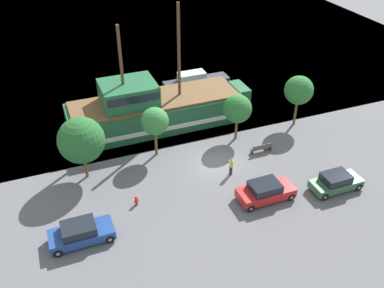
{
  "coord_description": "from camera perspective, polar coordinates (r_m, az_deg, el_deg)",
  "views": [
    {
      "loc": [
        -12.62,
        -26.83,
        21.89
      ],
      "look_at": [
        -1.37,
        2.0,
        1.2
      ],
      "focal_mm": 40.0,
      "sensor_mm": 36.0,
      "label": 1
    }
  ],
  "objects": [
    {
      "name": "ground_plane",
      "position": [
        36.85,
        3.12,
        -2.73
      ],
      "size": [
        160.0,
        160.0,
        0.0
      ],
      "primitive_type": "plane",
      "color": "#5B5B5E"
    },
    {
      "name": "water_surface",
      "position": [
        75.2,
        -11.18,
        16.24
      ],
      "size": [
        80.0,
        80.0,
        0.0
      ],
      "primitive_type": "plane",
      "color": "#33566B",
      "rests_on": "ground"
    },
    {
      "name": "pirate_ship",
      "position": [
        41.52,
        -5.19,
        4.7
      ],
      "size": [
        17.99,
        5.22,
        11.7
      ],
      "color": "#1E5633",
      "rests_on": "water_surface"
    },
    {
      "name": "moored_boat_dockside",
      "position": [
        49.04,
        0.46,
        8.23
      ],
      "size": [
        7.54,
        1.94,
        2.01
      ],
      "color": "#2D333D",
      "rests_on": "water_surface"
    },
    {
      "name": "parked_car_curb_front",
      "position": [
        30.61,
        -14.61,
        -11.38
      ],
      "size": [
        4.36,
        1.99,
        1.49
      ],
      "color": "navy",
      "rests_on": "ground_plane"
    },
    {
      "name": "parked_car_curb_mid",
      "position": [
        35.59,
        18.64,
        -4.82
      ],
      "size": [
        4.1,
        1.81,
        1.48
      ],
      "color": "#2D5B38",
      "rests_on": "ground_plane"
    },
    {
      "name": "parked_car_curb_rear",
      "position": [
        33.32,
        9.77,
        -6.21
      ],
      "size": [
        4.36,
        2.0,
        1.52
      ],
      "color": "#B21E1E",
      "rests_on": "ground_plane"
    },
    {
      "name": "fire_hydrant",
      "position": [
        32.84,
        -7.44,
        -7.44
      ],
      "size": [
        0.42,
        0.25,
        0.76
      ],
      "color": "red",
      "rests_on": "ground_plane"
    },
    {
      "name": "bench_promenade_east",
      "position": [
        38.57,
        9.28,
        -0.51
      ],
      "size": [
        1.97,
        0.45,
        0.85
      ],
      "color": "#4C4742",
      "rests_on": "ground_plane"
    },
    {
      "name": "pedestrian_walking_near",
      "position": [
        35.37,
        5.23,
        -2.97
      ],
      "size": [
        0.32,
        0.32,
        1.62
      ],
      "color": "#232838",
      "rests_on": "ground_plane"
    },
    {
      "name": "tree_row_east",
      "position": [
        34.51,
        -14.55,
        0.48
      ],
      "size": [
        3.73,
        3.73,
        5.43
      ],
      "color": "brown",
      "rests_on": "ground_plane"
    },
    {
      "name": "tree_row_mideast",
      "position": [
        36.34,
        -4.99,
        3.02
      ],
      "size": [
        2.4,
        2.4,
        4.61
      ],
      "color": "brown",
      "rests_on": "ground_plane"
    },
    {
      "name": "tree_row_midwest",
      "position": [
        38.84,
        6.08,
        4.67
      ],
      "size": [
        2.61,
        2.61,
        4.45
      ],
      "color": "brown",
      "rests_on": "ground_plane"
    },
    {
      "name": "tree_row_west",
      "position": [
        41.87,
        14.05,
        6.95
      ],
      "size": [
        2.75,
        2.75,
        5.08
      ],
      "color": "brown",
      "rests_on": "ground_plane"
    }
  ]
}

